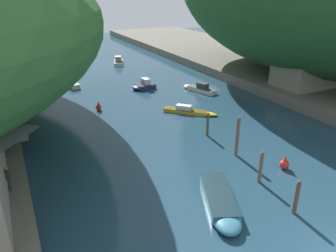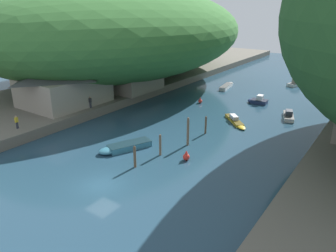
{
  "view_description": "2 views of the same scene",
  "coord_description": "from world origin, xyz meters",
  "px_view_note": "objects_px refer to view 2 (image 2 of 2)",
  "views": [
    {
      "loc": [
        -14.57,
        -7.09,
        13.4
      ],
      "look_at": [
        -2.29,
        17.52,
        1.61
      ],
      "focal_mm": 35.0,
      "sensor_mm": 36.0,
      "label": 1
    },
    {
      "loc": [
        20.62,
        -18.35,
        16.12
      ],
      "look_at": [
        0.14,
        10.78,
        2.64
      ],
      "focal_mm": 35.0,
      "sensor_mm": 36.0,
      "label": 2
    }
  ],
  "objects_px": {
    "person_on_quay": "(90,102)",
    "boat_far_upstream": "(123,147)",
    "boat_white_cruiser": "(298,83)",
    "waterfront_building": "(64,83)",
    "boathouse_shed": "(133,74)",
    "boat_navy_launch": "(227,86)",
    "person_by_boathouse": "(17,121)",
    "channel_buoy_near": "(200,101)",
    "channel_buoy_far": "(186,156)",
    "boat_far_right_bank": "(236,121)",
    "boat_mid_channel": "(257,101)",
    "boat_small_dinghy": "(288,115)"
  },
  "relations": [
    {
      "from": "boat_white_cruiser",
      "to": "person_by_boathouse",
      "type": "xyz_separation_m",
      "value": [
        -21.04,
        -49.62,
        1.88
      ]
    },
    {
      "from": "boat_mid_channel",
      "to": "boat_far_right_bank",
      "type": "relative_size",
      "value": 0.65
    },
    {
      "from": "boat_far_right_bank",
      "to": "boathouse_shed",
      "type": "bearing_deg",
      "value": -50.02
    },
    {
      "from": "boathouse_shed",
      "to": "person_by_boathouse",
      "type": "height_order",
      "value": "boathouse_shed"
    },
    {
      "from": "boat_navy_launch",
      "to": "boat_mid_channel",
      "type": "height_order",
      "value": "boat_mid_channel"
    },
    {
      "from": "boat_mid_channel",
      "to": "waterfront_building",
      "type": "bearing_deg",
      "value": 129.0
    },
    {
      "from": "boat_far_upstream",
      "to": "boat_white_cruiser",
      "type": "bearing_deg",
      "value": -76.67
    },
    {
      "from": "boat_white_cruiser",
      "to": "channel_buoy_near",
      "type": "bearing_deg",
      "value": -95.01
    },
    {
      "from": "channel_buoy_far",
      "to": "waterfront_building",
      "type": "bearing_deg",
      "value": 171.81
    },
    {
      "from": "boat_white_cruiser",
      "to": "boat_small_dinghy",
      "type": "relative_size",
      "value": 1.05
    },
    {
      "from": "boathouse_shed",
      "to": "boat_navy_launch",
      "type": "relative_size",
      "value": 1.47
    },
    {
      "from": "boat_far_right_bank",
      "to": "channel_buoy_far",
      "type": "height_order",
      "value": "channel_buoy_far"
    },
    {
      "from": "boat_far_upstream",
      "to": "person_by_boathouse",
      "type": "xyz_separation_m",
      "value": [
        -13.05,
        -5.06,
        1.99
      ]
    },
    {
      "from": "waterfront_building",
      "to": "boathouse_shed",
      "type": "relative_size",
      "value": 1.28
    },
    {
      "from": "boat_mid_channel",
      "to": "boat_far_upstream",
      "type": "bearing_deg",
      "value": 163.14
    },
    {
      "from": "boathouse_shed",
      "to": "boat_navy_launch",
      "type": "distance_m",
      "value": 20.01
    },
    {
      "from": "boat_navy_launch",
      "to": "person_by_boathouse",
      "type": "relative_size",
      "value": 3.94
    },
    {
      "from": "person_on_quay",
      "to": "boat_white_cruiser",
      "type": "bearing_deg",
      "value": -15.25
    },
    {
      "from": "boat_far_upstream",
      "to": "channel_buoy_near",
      "type": "xyz_separation_m",
      "value": [
        -2.14,
        21.66,
        0.05
      ]
    },
    {
      "from": "boat_navy_launch",
      "to": "channel_buoy_far",
      "type": "xyz_separation_m",
      "value": [
        10.64,
        -32.56,
        0.12
      ]
    },
    {
      "from": "waterfront_building",
      "to": "boat_far_right_bank",
      "type": "distance_m",
      "value": 26.45
    },
    {
      "from": "boat_white_cruiser",
      "to": "boat_navy_launch",
      "type": "height_order",
      "value": "boat_white_cruiser"
    },
    {
      "from": "boat_far_upstream",
      "to": "channel_buoy_far",
      "type": "height_order",
      "value": "channel_buoy_far"
    },
    {
      "from": "person_on_quay",
      "to": "boat_far_right_bank",
      "type": "bearing_deg",
      "value": -50.25
    },
    {
      "from": "boathouse_shed",
      "to": "boat_navy_launch",
      "type": "height_order",
      "value": "boathouse_shed"
    },
    {
      "from": "boat_small_dinghy",
      "to": "boat_navy_launch",
      "type": "bearing_deg",
      "value": 124.32
    },
    {
      "from": "waterfront_building",
      "to": "channel_buoy_far",
      "type": "height_order",
      "value": "waterfront_building"
    },
    {
      "from": "boat_far_right_bank",
      "to": "boat_far_upstream",
      "type": "height_order",
      "value": "boat_far_right_bank"
    },
    {
      "from": "boat_small_dinghy",
      "to": "boat_far_right_bank",
      "type": "height_order",
      "value": "boat_small_dinghy"
    },
    {
      "from": "boat_far_right_bank",
      "to": "person_on_quay",
      "type": "bearing_deg",
      "value": -17.09
    },
    {
      "from": "person_on_quay",
      "to": "boat_far_upstream",
      "type": "bearing_deg",
      "value": -104.61
    },
    {
      "from": "boat_far_upstream",
      "to": "person_by_boathouse",
      "type": "bearing_deg",
      "value": 44.67
    },
    {
      "from": "boat_small_dinghy",
      "to": "boat_far_upstream",
      "type": "xyz_separation_m",
      "value": [
        -12.31,
        -22.9,
        -0.04
      ]
    },
    {
      "from": "boat_mid_channel",
      "to": "channel_buoy_far",
      "type": "distance_m",
      "value": 25.4
    },
    {
      "from": "waterfront_building",
      "to": "boat_mid_channel",
      "type": "distance_m",
      "value": 31.85
    },
    {
      "from": "boat_far_upstream",
      "to": "channel_buoy_near",
      "type": "relative_size",
      "value": 6.37
    },
    {
      "from": "boat_small_dinghy",
      "to": "boat_white_cruiser",
      "type": "bearing_deg",
      "value": 82.4
    },
    {
      "from": "boat_white_cruiser",
      "to": "boat_far_right_bank",
      "type": "height_order",
      "value": "boat_white_cruiser"
    },
    {
      "from": "boat_white_cruiser",
      "to": "waterfront_building",
      "type": "bearing_deg",
      "value": -103.69
    },
    {
      "from": "waterfront_building",
      "to": "person_by_boathouse",
      "type": "bearing_deg",
      "value": -69.66
    },
    {
      "from": "boat_mid_channel",
      "to": "person_on_quay",
      "type": "bearing_deg",
      "value": 134.95
    },
    {
      "from": "boat_navy_launch",
      "to": "channel_buoy_near",
      "type": "distance_m",
      "value": 12.9
    },
    {
      "from": "boat_white_cruiser",
      "to": "boat_far_right_bank",
      "type": "relative_size",
      "value": 1.1
    },
    {
      "from": "waterfront_building",
      "to": "boathouse_shed",
      "type": "height_order",
      "value": "waterfront_building"
    },
    {
      "from": "boat_far_right_bank",
      "to": "boat_far_upstream",
      "type": "relative_size",
      "value": 0.8
    },
    {
      "from": "person_on_quay",
      "to": "person_by_boathouse",
      "type": "height_order",
      "value": "same"
    },
    {
      "from": "boat_white_cruiser",
      "to": "boat_far_upstream",
      "type": "distance_m",
      "value": 45.27
    },
    {
      "from": "boathouse_shed",
      "to": "channel_buoy_near",
      "type": "distance_m",
      "value": 12.82
    },
    {
      "from": "waterfront_building",
      "to": "person_by_boathouse",
      "type": "distance_m",
      "value": 11.46
    },
    {
      "from": "boat_mid_channel",
      "to": "boat_far_upstream",
      "type": "xyz_separation_m",
      "value": [
        -5.84,
        -27.3,
        -0.1
      ]
    }
  ]
}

